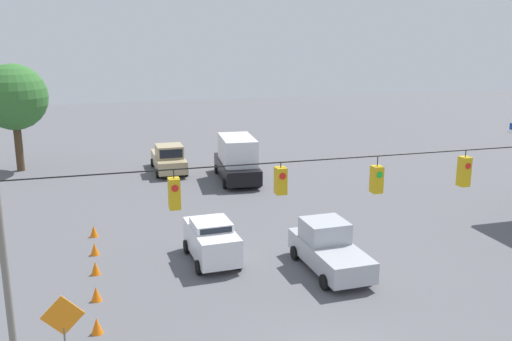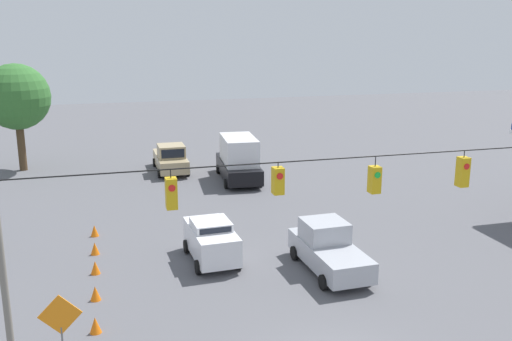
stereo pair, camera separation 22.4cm
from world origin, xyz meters
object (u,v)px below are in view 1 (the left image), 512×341
Objects in this scene: sedan_white_withflow_mid at (211,240)px; traffic_cone_fifth at (94,231)px; traffic_cone_nearest at (97,326)px; tree_horizon_left at (14,97)px; pickup_truck_tan_withflow_deep at (169,159)px; work_zone_sign at (63,322)px; box_truck_black_oncoming_deep at (237,159)px; pickup_truck_silver_crossing_near at (329,249)px; traffic_cone_fourth at (95,249)px; traffic_cone_third at (96,268)px; traffic_cone_second at (96,294)px; overhead_signal_span at (330,218)px.

sedan_white_withflow_mid is 7.04m from traffic_cone_fifth.
tree_horizon_left reaches higher than traffic_cone_nearest.
work_zone_sign is at bearing 75.77° from pickup_truck_tan_withflow_deep.
pickup_truck_tan_withflow_deep is 0.83× the size of box_truck_black_oncoming_deep.
pickup_truck_silver_crossing_near reaches higher than sedan_white_withflow_mid.
traffic_cone_fourth is (5.52, 15.16, -0.68)m from pickup_truck_tan_withflow_deep.
traffic_cone_nearest is (5.52, 22.58, -0.68)m from pickup_truck_tan_withflow_deep.
traffic_cone_nearest is at bearing 45.34° from sedan_white_withflow_mid.
pickup_truck_tan_withflow_deep is 26.08m from work_zone_sign.
sedan_white_withflow_mid is 23.63m from tree_horizon_left.
traffic_cone_fifth is at bearing 66.36° from pickup_truck_tan_withflow_deep.
pickup_truck_silver_crossing_near is 8.63× the size of traffic_cone_fourth.
pickup_truck_silver_crossing_near is at bearing -163.93° from traffic_cone_nearest.
sedan_white_withflow_mid is 0.51× the size of tree_horizon_left.
pickup_truck_tan_withflow_deep is at bearing -107.51° from traffic_cone_third.
traffic_cone_fourth is at bearing -89.96° from traffic_cone_second.
overhead_signal_span is 4.75× the size of sedan_white_withflow_mid.
overhead_signal_span reaches higher than traffic_cone_nearest.
traffic_cone_nearest is 7.42m from traffic_cone_fourth.
traffic_cone_fifth is at bearing -89.88° from traffic_cone_second.
sedan_white_withflow_mid is 5.65m from traffic_cone_fourth.
sedan_white_withflow_mid is at bearing -75.69° from overhead_signal_span.
box_truck_black_oncoming_deep is 1.64× the size of sedan_white_withflow_mid.
traffic_cone_third is at bearing 90.26° from traffic_cone_fourth.
work_zone_sign is (0.88, 12.63, 1.69)m from traffic_cone_fifth.
work_zone_sign reaches higher than pickup_truck_silver_crossing_near.
traffic_cone_third is (5.15, 0.10, -0.71)m from sedan_white_withflow_mid.
sedan_white_withflow_mid is (4.63, 13.55, -0.52)m from box_truck_black_oncoming_deep.
traffic_cone_fifth is (9.93, -7.09, -0.68)m from pickup_truck_silver_crossing_near.
overhead_signal_span is at bearing 124.65° from traffic_cone_fourth.
pickup_truck_silver_crossing_near is 27.99m from tree_horizon_left.
work_zone_sign is at bearing 80.34° from traffic_cone_second.
tree_horizon_left is (10.30, -20.79, 4.48)m from sedan_white_withflow_mid.
traffic_cone_third is at bearing 72.49° from pickup_truck_tan_withflow_deep.
overhead_signal_span reaches higher than box_truck_black_oncoming_deep.
work_zone_sign is at bearing 27.14° from pickup_truck_silver_crossing_near.
traffic_cone_second is 0.21× the size of work_zone_sign.
box_truck_black_oncoming_deep is at bearing -121.11° from traffic_cone_second.
traffic_cone_fifth is at bearing -35.51° from pickup_truck_silver_crossing_near.
sedan_white_withflow_mid is (2.13, -8.36, -3.59)m from overhead_signal_span.
pickup_truck_tan_withflow_deep is 9.23× the size of traffic_cone_second.
work_zone_sign is (0.89, 10.10, 1.69)m from traffic_cone_fourth.
overhead_signal_span is at bearing 142.02° from traffic_cone_second.
box_truck_black_oncoming_deep is (-2.49, -21.91, -3.07)m from overhead_signal_span.
box_truck_black_oncoming_deep reaches higher than pickup_truck_silver_crossing_near.
pickup_truck_silver_crossing_near is 12.19m from work_zone_sign.
sedan_white_withflow_mid is at bearing 137.64° from traffic_cone_fifth.
traffic_cone_fourth and traffic_cone_fifth have the same top height.
box_truck_black_oncoming_deep is 17.06m from tree_horizon_left.
traffic_cone_nearest is 1.00× the size of traffic_cone_fourth.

